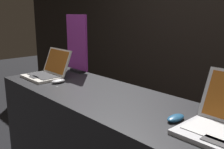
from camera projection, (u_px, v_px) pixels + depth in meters
name	position (u px, v px, depth m)	size (l,w,h in m)	color
laptop_front	(48.00, 71.00, 2.19)	(0.33, 0.31, 0.23)	silver
mouse_front	(58.00, 81.00, 2.02)	(0.07, 0.11, 0.03)	#B2B2B7
promo_stand_front	(77.00, 45.00, 2.34)	(0.28, 0.07, 0.51)	black
mouse_back	(176.00, 118.00, 1.32)	(0.06, 0.12, 0.03)	navy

